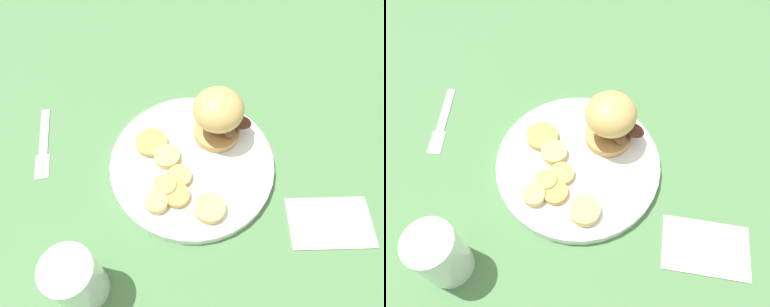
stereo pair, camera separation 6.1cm
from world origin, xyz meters
TOP-DOWN VIEW (x-y plane):
  - ground_plane at (0.00, 0.00)m, footprint 4.00×4.00m
  - dinner_plate at (0.00, 0.00)m, footprint 0.28×0.28m
  - sandwich at (0.07, 0.03)m, footprint 0.11×0.08m
  - potato_round_0 at (-0.03, -0.02)m, footprint 0.04×0.04m
  - potato_round_1 at (-0.05, -0.05)m, footprint 0.04×0.04m
  - potato_round_2 at (-0.05, 0.06)m, footprint 0.06×0.06m
  - potato_round_3 at (-0.04, 0.02)m, footprint 0.04×0.04m
  - potato_round_4 at (-0.06, -0.02)m, footprint 0.04×0.04m
  - potato_round_5 at (-0.09, -0.05)m, footprint 0.04×0.04m
  - potato_round_6 at (-0.02, -0.09)m, footprint 0.05×0.05m
  - fork at (-0.22, 0.16)m, footprint 0.07×0.15m
  - drinking_glass at (-0.23, -0.11)m, footprint 0.07×0.07m
  - napkin at (0.15, -0.19)m, footprint 0.16×0.13m

SIDE VIEW (x-z plane):
  - ground_plane at x=0.00m, z-range 0.00..0.00m
  - fork at x=-0.22m, z-range 0.00..0.00m
  - napkin at x=0.15m, z-range 0.00..0.01m
  - dinner_plate at x=0.00m, z-range 0.00..0.02m
  - potato_round_0 at x=-0.03m, z-range 0.02..0.03m
  - potato_round_2 at x=-0.05m, z-range 0.02..0.03m
  - potato_round_1 at x=-0.05m, z-range 0.02..0.03m
  - potato_round_3 at x=-0.04m, z-range 0.02..0.03m
  - potato_round_5 at x=-0.09m, z-range 0.02..0.03m
  - potato_round_4 at x=-0.06m, z-range 0.02..0.03m
  - potato_round_6 at x=-0.02m, z-range 0.02..0.03m
  - drinking_glass at x=-0.23m, z-range 0.00..0.11m
  - sandwich at x=0.07m, z-range 0.02..0.12m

